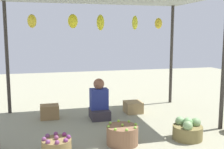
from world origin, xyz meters
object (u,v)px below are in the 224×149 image
object	(u,v)px
vendor_person	(99,103)
wooden_crate_stacked_rear	(133,107)
wooden_crate_near_vendor	(50,112)
basket_cabbages	(188,130)
basket_limes	(122,135)
basket_purple_onions	(57,146)

from	to	relation	value
vendor_person	wooden_crate_stacked_rear	size ratio (longest dim) A/B	2.18
vendor_person	wooden_crate_near_vendor	world-z (taller)	vendor_person
wooden_crate_stacked_rear	basket_cabbages	bearing A→B (deg)	-78.07
basket_limes	basket_cabbages	bearing A→B (deg)	-3.28
basket_limes	basket_cabbages	world-z (taller)	basket_cabbages
basket_cabbages	wooden_crate_stacked_rear	distance (m)	1.66
basket_purple_onions	wooden_crate_stacked_rear	bearing A→B (deg)	44.92
vendor_person	wooden_crate_near_vendor	size ratio (longest dim) A/B	2.21
vendor_person	wooden_crate_near_vendor	xyz separation A→B (m)	(-0.94, 0.22, -0.17)
basket_purple_onions	wooden_crate_stacked_rear	xyz separation A→B (m)	(1.66, 1.66, 0.01)
basket_purple_onions	basket_limes	bearing A→B (deg)	5.56
wooden_crate_stacked_rear	wooden_crate_near_vendor	bearing A→B (deg)	179.73
vendor_person	basket_cabbages	xyz separation A→B (m)	(1.11, -1.42, -0.16)
basket_purple_onions	basket_cabbages	xyz separation A→B (m)	(2.01, 0.03, 0.03)
basket_cabbages	wooden_crate_near_vendor	bearing A→B (deg)	141.44
wooden_crate_near_vendor	wooden_crate_stacked_rear	world-z (taller)	wooden_crate_near_vendor
basket_purple_onions	basket_limes	size ratio (longest dim) A/B	0.86
basket_purple_onions	basket_limes	xyz separation A→B (m)	(0.97, 0.09, 0.03)
basket_limes	basket_cabbages	size ratio (longest dim) A/B	1.03
basket_purple_onions	basket_limes	distance (m)	0.97
vendor_person	basket_purple_onions	distance (m)	1.72
wooden_crate_near_vendor	wooden_crate_stacked_rear	distance (m)	1.71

